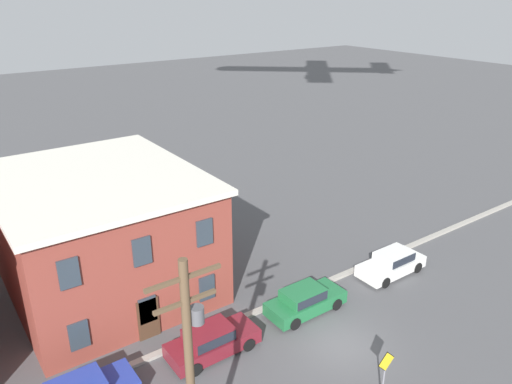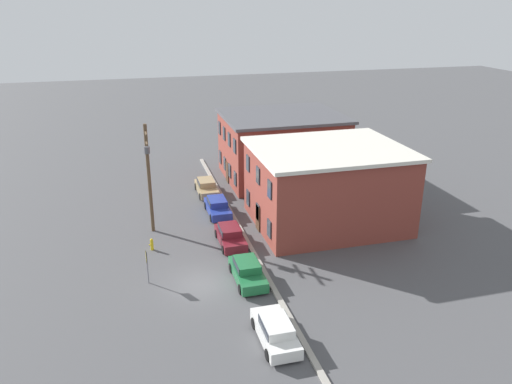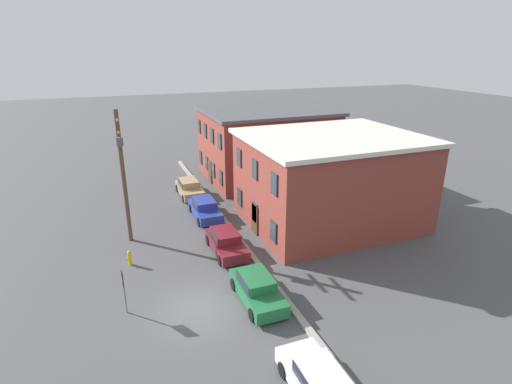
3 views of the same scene
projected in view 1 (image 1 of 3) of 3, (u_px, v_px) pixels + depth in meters
ground_plane at (341, 345)px, 24.24m from camera, size 200.00×200.00×0.00m
kerb_strip at (283, 300)px, 27.61m from camera, size 56.00×0.36×0.16m
apartment_midblock at (101, 231)px, 28.09m from camera, size 10.46×12.50×6.76m
car_maroon at (211, 340)px, 23.45m from camera, size 4.40×1.92×1.43m
car_green at (305, 300)px, 26.49m from camera, size 4.40×1.92×1.43m
car_white at (392, 262)px, 30.11m from camera, size 4.40×1.92×1.43m
caution_sign at (385, 368)px, 20.41m from camera, size 0.99×0.08×2.50m
utility_pole at (191, 372)px, 15.34m from camera, size 2.40×0.44×9.11m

